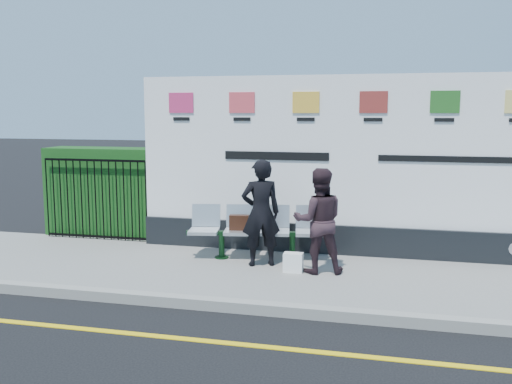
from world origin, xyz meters
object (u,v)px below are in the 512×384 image
bench (257,244)px  woman_left (261,213)px  billboard (371,178)px  woman_right (319,221)px

bench → woman_left: woman_left is taller
billboard → woman_left: billboard is taller
woman_left → woman_right: bearing=146.0°
woman_right → bench: bearing=-40.8°
woman_left → bench: bearing=-91.0°
woman_right → billboard: bearing=-133.3°
woman_right → woman_left: bearing=-24.5°
bench → woman_right: (1.08, -0.56, 0.55)m
billboard → woman_right: (-0.71, -1.24, -0.51)m
bench → woman_right: size_ratio=1.41×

